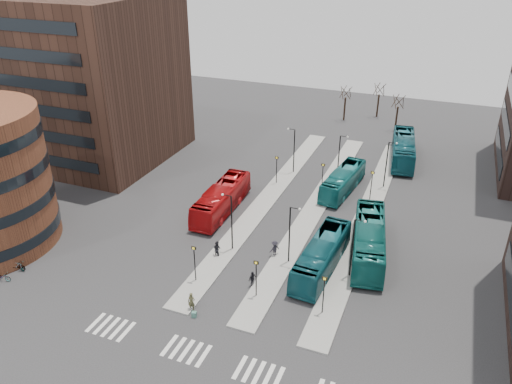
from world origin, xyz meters
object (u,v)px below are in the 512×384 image
at_px(suitcase, 194,314).
at_px(bicycle_mid, 16,266).
at_px(commuter_a, 217,249).
at_px(commuter_b, 252,279).
at_px(teal_bus_a, 322,255).
at_px(teal_bus_c, 369,240).
at_px(teal_bus_b, 343,181).
at_px(bicycle_near, 2,277).
at_px(teal_bus_d, 403,149).
at_px(red_bus, 222,199).
at_px(traveller, 191,302).
at_px(commuter_c, 275,249).
at_px(bicycle_far, 19,265).

bearing_deg(suitcase, bicycle_mid, 166.63).
height_order(commuter_a, commuter_b, commuter_a).
height_order(teal_bus_a, teal_bus_c, teal_bus_c).
height_order(teal_bus_b, bicycle_near, teal_bus_b).
bearing_deg(bicycle_near, teal_bus_d, -50.11).
xyz_separation_m(suitcase, teal_bus_d, (11.88, 40.13, 1.49)).
height_order(teal_bus_a, teal_bus_d, teal_bus_d).
height_order(teal_bus_b, teal_bus_d, teal_bus_d).
xyz_separation_m(red_bus, teal_bus_d, (17.46, 22.89, 0.13)).
height_order(suitcase, red_bus, red_bus).
relative_size(suitcase, teal_bus_d, 0.04).
height_order(traveller, commuter_c, traveller).
relative_size(teal_bus_b, bicycle_far, 5.91).
height_order(teal_bus_c, commuter_a, teal_bus_c).
distance_m(red_bus, teal_bus_b, 15.59).
bearing_deg(red_bus, teal_bus_a, -27.40).
height_order(teal_bus_a, bicycle_mid, teal_bus_a).
xyz_separation_m(teal_bus_b, bicycle_mid, (-24.97, -27.91, -0.93)).
bearing_deg(commuter_c, suitcase, 18.96).
xyz_separation_m(teal_bus_d, commuter_a, (-13.99, -31.31, -0.88)).
relative_size(suitcase, red_bus, 0.04).
bearing_deg(commuter_c, bicycle_far, -27.86).
xyz_separation_m(suitcase, teal_bus_b, (6.21, 27.44, 1.21)).
bearing_deg(commuter_b, teal_bus_d, 5.57).
relative_size(commuter_b, bicycle_near, 0.97).
xyz_separation_m(suitcase, bicycle_far, (-18.76, -0.23, 0.21)).
relative_size(teal_bus_d, traveller, 7.20).
xyz_separation_m(teal_bus_c, bicycle_far, (-30.51, -14.86, -1.26)).
relative_size(commuter_b, bicycle_mid, 0.88).
distance_m(commuter_a, bicycle_far, 18.96).
distance_m(red_bus, teal_bus_a, 15.21).
xyz_separation_m(commuter_b, commuter_c, (0.24, 5.27, 0.08)).
bearing_deg(teal_bus_c, bicycle_far, -163.52).
distance_m(traveller, bicycle_near, 18.41).
distance_m(commuter_b, bicycle_mid, 22.56).
bearing_deg(teal_bus_a, commuter_b, -133.39).
bearing_deg(red_bus, teal_bus_b, 39.75).
distance_m(commuter_a, commuter_c, 5.70).
bearing_deg(teal_bus_d, suitcase, -113.65).
height_order(red_bus, teal_bus_d, teal_bus_d).
xyz_separation_m(teal_bus_a, bicycle_mid, (-26.83, -10.98, -1.03)).
bearing_deg(red_bus, commuter_c, -36.84).
bearing_deg(bicycle_near, bicycle_mid, -14.20).
bearing_deg(teal_bus_a, red_bus, 156.99).
relative_size(teal_bus_b, commuter_a, 6.16).
bearing_deg(teal_bus_b, red_bus, -132.04).
height_order(red_bus, bicycle_near, red_bus).
height_order(teal_bus_d, commuter_a, teal_bus_d).
distance_m(teal_bus_b, bicycle_near, 38.77).
bearing_deg(commuter_a, traveller, 115.13).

